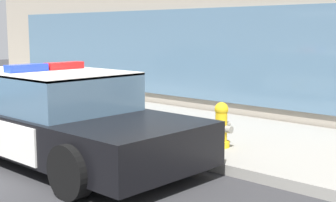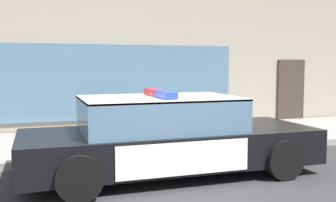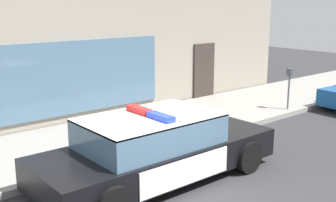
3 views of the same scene
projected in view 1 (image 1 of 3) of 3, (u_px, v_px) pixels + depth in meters
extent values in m
cube|color=gray|center=(162.00, 125.00, 9.86)|extent=(48.00, 3.41, 0.15)
cube|color=slate|center=(153.00, 52.00, 12.23)|extent=(11.53, 0.08, 2.10)
cube|color=black|center=(56.00, 127.00, 7.52)|extent=(5.13, 1.92, 0.60)
cube|color=silver|center=(126.00, 132.00, 6.40)|extent=(1.75, 1.87, 0.05)
cube|color=silver|center=(99.00, 118.00, 8.29)|extent=(2.15, 0.04, 0.51)
cube|color=yellow|center=(100.00, 118.00, 8.30)|extent=(0.22, 0.01, 0.26)
cube|color=slate|center=(47.00, 90.00, 7.58)|extent=(2.67, 1.72, 0.60)
cube|color=silver|center=(46.00, 72.00, 7.54)|extent=(2.67, 1.72, 0.04)
cube|color=red|center=(64.00, 65.00, 7.77)|extent=(0.20, 0.65, 0.11)
cube|color=blue|center=(26.00, 68.00, 7.28)|extent=(0.20, 0.65, 0.11)
cylinder|color=black|center=(177.00, 144.00, 7.10)|extent=(0.68, 0.22, 0.68)
cylinder|color=black|center=(70.00, 172.00, 5.72)|extent=(0.68, 0.22, 0.68)
cylinder|color=black|center=(47.00, 116.00, 9.37)|extent=(0.68, 0.22, 0.68)
cylinder|color=gold|center=(221.00, 144.00, 7.71)|extent=(0.28, 0.28, 0.10)
cylinder|color=gold|center=(221.00, 127.00, 7.67)|extent=(0.19, 0.19, 0.45)
sphere|color=gold|center=(221.00, 109.00, 7.62)|extent=(0.22, 0.22, 0.22)
cylinder|color=gray|center=(222.00, 104.00, 7.61)|extent=(0.06, 0.06, 0.05)
cylinder|color=gray|center=(216.00, 127.00, 7.56)|extent=(0.09, 0.10, 0.09)
cylinder|color=gray|center=(227.00, 124.00, 7.77)|extent=(0.09, 0.10, 0.09)
cylinder|color=gray|center=(229.00, 130.00, 7.57)|extent=(0.10, 0.12, 0.12)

